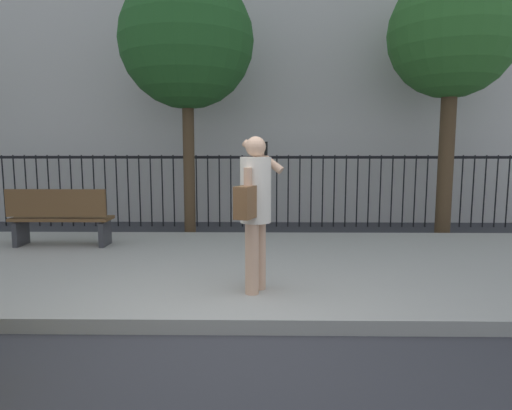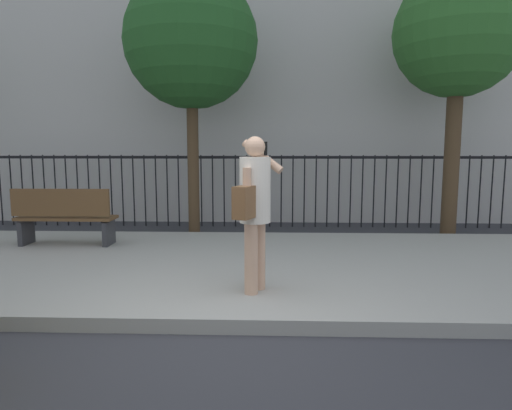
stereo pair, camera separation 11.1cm
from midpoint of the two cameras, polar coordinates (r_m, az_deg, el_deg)
name	(u,v)px [view 1 (the left image)]	position (r m, az deg, el deg)	size (l,w,h in m)	color
ground_plane	(228,335)	(4.37, -4.37, -16.27)	(60.00, 60.00, 0.00)	#333338
sidewalk	(240,266)	(6.42, -2.59, -7.82)	(28.00, 4.40, 0.15)	#9E9B93
iron_fence	(248,181)	(9.93, -1.35, 3.05)	(12.03, 0.04, 1.60)	black
pedestrian_on_phone	(255,203)	(4.87, -0.83, 0.27)	(0.55, 0.72, 1.72)	tan
street_bench	(60,216)	(7.94, -24.13, -1.31)	(1.60, 0.45, 0.95)	brown
street_tree_near	(187,42)	(9.20, -9.20, 19.87)	(2.57, 2.57, 5.08)	#4C3823
street_tree_far	(452,36)	(9.84, 23.48, 19.23)	(2.44, 2.44, 5.15)	#4C3823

